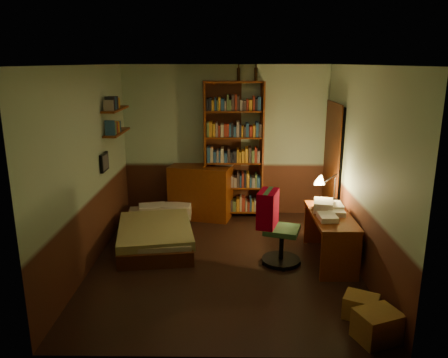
{
  "coord_description": "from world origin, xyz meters",
  "views": [
    {
      "loc": [
        0.07,
        -5.46,
        2.64
      ],
      "look_at": [
        0.0,
        0.25,
        1.1
      ],
      "focal_mm": 35.0,
      "sensor_mm": 36.0,
      "label": 1
    }
  ],
  "objects_px": {
    "desk": "(330,238)",
    "desk_lamp": "(335,183)",
    "cardboard_box_a": "(377,326)",
    "cardboard_box_b": "(361,307)",
    "mini_stereo": "(225,160)",
    "office_chair": "(282,225)",
    "bookshelf": "(233,151)",
    "bed": "(157,224)",
    "dresser": "(201,192)"
  },
  "relations": [
    {
      "from": "desk_lamp",
      "to": "bookshelf",
      "type": "bearing_deg",
      "value": 126.67
    },
    {
      "from": "bed",
      "to": "cardboard_box_a",
      "type": "relative_size",
      "value": 4.56
    },
    {
      "from": "dresser",
      "to": "desk_lamp",
      "type": "xyz_separation_m",
      "value": [
        2.04,
        -1.08,
        0.47
      ]
    },
    {
      "from": "dresser",
      "to": "office_chair",
      "type": "xyz_separation_m",
      "value": [
        1.2,
        -1.78,
        0.08
      ]
    },
    {
      "from": "mini_stereo",
      "to": "dresser",
      "type": "bearing_deg",
      "value": -147.08
    },
    {
      "from": "mini_stereo",
      "to": "cardboard_box_a",
      "type": "height_order",
      "value": "mini_stereo"
    },
    {
      "from": "desk",
      "to": "desk_lamp",
      "type": "distance_m",
      "value": 0.88
    },
    {
      "from": "bed",
      "to": "cardboard_box_b",
      "type": "distance_m",
      "value": 3.2
    },
    {
      "from": "mini_stereo",
      "to": "office_chair",
      "type": "xyz_separation_m",
      "value": [
        0.77,
        -1.91,
        -0.45
      ]
    },
    {
      "from": "mini_stereo",
      "to": "desk",
      "type": "bearing_deg",
      "value": -35.13
    },
    {
      "from": "bed",
      "to": "cardboard_box_b",
      "type": "xyz_separation_m",
      "value": [
        2.49,
        -2.0,
        -0.15
      ]
    },
    {
      "from": "desk",
      "to": "bed",
      "type": "bearing_deg",
      "value": 165.53
    },
    {
      "from": "dresser",
      "to": "desk",
      "type": "bearing_deg",
      "value": -29.02
    },
    {
      "from": "bed",
      "to": "mini_stereo",
      "type": "height_order",
      "value": "mini_stereo"
    },
    {
      "from": "desk_lamp",
      "to": "desk",
      "type": "bearing_deg",
      "value": -120.89
    },
    {
      "from": "cardboard_box_b",
      "to": "dresser",
      "type": "bearing_deg",
      "value": 121.67
    },
    {
      "from": "bed",
      "to": "cardboard_box_a",
      "type": "distance_m",
      "value": 3.49
    },
    {
      "from": "cardboard_box_a",
      "to": "cardboard_box_b",
      "type": "xyz_separation_m",
      "value": [
        -0.04,
        0.4,
        -0.03
      ]
    },
    {
      "from": "mini_stereo",
      "to": "bookshelf",
      "type": "bearing_deg",
      "value": -0.35
    },
    {
      "from": "desk",
      "to": "cardboard_box_b",
      "type": "xyz_separation_m",
      "value": [
        0.04,
        -1.38,
        -0.21
      ]
    },
    {
      "from": "dresser",
      "to": "bookshelf",
      "type": "relative_size",
      "value": 0.44
    },
    {
      "from": "mini_stereo",
      "to": "cardboard_box_b",
      "type": "relative_size",
      "value": 0.86
    },
    {
      "from": "cardboard_box_a",
      "to": "office_chair",
      "type": "bearing_deg",
      "value": 113.73
    },
    {
      "from": "bed",
      "to": "desk_lamp",
      "type": "distance_m",
      "value": 2.71
    },
    {
      "from": "dresser",
      "to": "bookshelf",
      "type": "xyz_separation_m",
      "value": [
        0.56,
        0.08,
        0.71
      ]
    },
    {
      "from": "office_chair",
      "to": "bookshelf",
      "type": "bearing_deg",
      "value": 125.73
    },
    {
      "from": "dresser",
      "to": "desk_lamp",
      "type": "distance_m",
      "value": 2.36
    },
    {
      "from": "desk_lamp",
      "to": "cardboard_box_a",
      "type": "bearing_deg",
      "value": -107.31
    },
    {
      "from": "cardboard_box_b",
      "to": "office_chair",
      "type": "bearing_deg",
      "value": 118.32
    },
    {
      "from": "dresser",
      "to": "cardboard_box_b",
      "type": "bearing_deg",
      "value": -45.0
    },
    {
      "from": "mini_stereo",
      "to": "desk_lamp",
      "type": "distance_m",
      "value": 2.01
    },
    {
      "from": "cardboard_box_a",
      "to": "cardboard_box_b",
      "type": "distance_m",
      "value": 0.4
    },
    {
      "from": "mini_stereo",
      "to": "desk_lamp",
      "type": "relative_size",
      "value": 0.56
    },
    {
      "from": "desk",
      "to": "cardboard_box_a",
      "type": "xyz_separation_m",
      "value": [
        0.08,
        -1.78,
        -0.18
      ]
    },
    {
      "from": "bed",
      "to": "desk_lamp",
      "type": "xyz_separation_m",
      "value": [
        2.63,
        0.0,
        0.65
      ]
    },
    {
      "from": "bed",
      "to": "mini_stereo",
      "type": "distance_m",
      "value": 1.74
    },
    {
      "from": "bed",
      "to": "office_chair",
      "type": "height_order",
      "value": "office_chair"
    },
    {
      "from": "bed",
      "to": "desk",
      "type": "relative_size",
      "value": 1.5
    },
    {
      "from": "bed",
      "to": "bookshelf",
      "type": "xyz_separation_m",
      "value": [
        1.15,
        1.17,
        0.89
      ]
    },
    {
      "from": "bed",
      "to": "desk_lamp",
      "type": "bearing_deg",
      "value": -7.65
    },
    {
      "from": "mini_stereo",
      "to": "desk",
      "type": "distance_m",
      "value": 2.42
    },
    {
      "from": "desk_lamp",
      "to": "cardboard_box_b",
      "type": "bearing_deg",
      "value": -109.03
    },
    {
      "from": "bed",
      "to": "cardboard_box_b",
      "type": "bearing_deg",
      "value": -46.42
    },
    {
      "from": "office_chair",
      "to": "bed",
      "type": "bearing_deg",
      "value": 175.41
    },
    {
      "from": "desk_lamp",
      "to": "cardboard_box_a",
      "type": "height_order",
      "value": "desk_lamp"
    },
    {
      "from": "cardboard_box_a",
      "to": "bed",
      "type": "bearing_deg",
      "value": 136.62
    },
    {
      "from": "dresser",
      "to": "mini_stereo",
      "type": "distance_m",
      "value": 0.7
    },
    {
      "from": "mini_stereo",
      "to": "office_chair",
      "type": "height_order",
      "value": "office_chair"
    },
    {
      "from": "cardboard_box_a",
      "to": "cardboard_box_b",
      "type": "relative_size",
      "value": 1.18
    },
    {
      "from": "bed",
      "to": "cardboard_box_b",
      "type": "relative_size",
      "value": 5.39
    }
  ]
}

